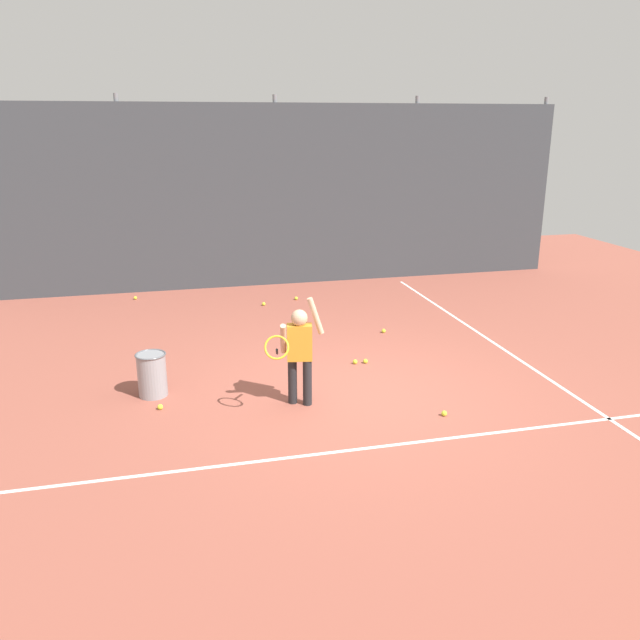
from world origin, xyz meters
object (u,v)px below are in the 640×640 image
ball_hopper (152,374)px  tennis_ball_6 (264,304)px  tennis_ball_4 (365,361)px  tennis_ball_7 (296,298)px  tennis_player (299,349)px  tennis_ball_5 (444,413)px  tennis_ball_0 (384,331)px  tennis_ball_3 (160,407)px  tennis_ball_2 (355,362)px  tennis_ball_1 (135,298)px

ball_hopper → tennis_ball_6: bearing=62.0°
tennis_ball_4 → tennis_ball_7: same height
tennis_ball_6 → tennis_ball_7: size_ratio=1.00×
tennis_player → tennis_ball_5: 1.89m
tennis_ball_0 → tennis_ball_4: same height
tennis_player → tennis_ball_7: 4.86m
tennis_ball_3 → tennis_ball_5: (3.26, -0.98, 0.00)m
tennis_ball_4 → tennis_ball_6: (-0.95, 3.34, 0.00)m
tennis_ball_5 → tennis_ball_2: bearing=105.9°
tennis_player → tennis_ball_6: tennis_player is taller
tennis_ball_0 → tennis_ball_7: (-0.99, 2.32, 0.00)m
tennis_ball_5 → tennis_ball_7: size_ratio=1.00×
tennis_ball_3 → tennis_ball_6: (1.92, 4.22, 0.00)m
tennis_ball_4 → tennis_ball_0: bearing=60.5°
tennis_ball_0 → tennis_ball_7: bearing=113.1°
tennis_ball_3 → tennis_ball_7: (2.60, 4.47, 0.00)m
tennis_player → tennis_ball_1: 5.92m
tennis_ball_4 → tennis_ball_5: size_ratio=1.00×
tennis_ball_2 → tennis_ball_4: 0.15m
ball_hopper → tennis_ball_1: 4.81m
tennis_ball_2 → tennis_ball_0: bearing=55.3°
tennis_ball_4 → tennis_ball_6: same height
tennis_ball_2 → tennis_ball_4: bearing=-4.6°
tennis_ball_0 → tennis_ball_2: size_ratio=1.00×
tennis_ball_6 → tennis_ball_4: bearing=-74.0°
ball_hopper → tennis_ball_3: 0.53m
tennis_ball_4 → tennis_ball_7: (-0.28, 3.58, 0.00)m
tennis_ball_3 → tennis_ball_0: bearing=30.9°
tennis_ball_0 → tennis_player: bearing=-128.8°
tennis_ball_0 → tennis_ball_5: 3.14m
tennis_ball_2 → tennis_ball_3: same height
ball_hopper → tennis_ball_3: ball_hopper is taller
tennis_ball_3 → tennis_ball_2: bearing=18.2°
tennis_player → tennis_ball_3: bearing=-178.1°
tennis_ball_2 → tennis_ball_6: same height
tennis_ball_4 → tennis_ball_7: bearing=94.4°
tennis_ball_1 → tennis_player: bearing=-69.0°
ball_hopper → tennis_ball_6: size_ratio=8.52×
ball_hopper → tennis_ball_2: 2.85m
tennis_ball_1 → tennis_ball_4: 5.48m
tennis_ball_0 → tennis_ball_1: size_ratio=1.00×
tennis_ball_4 → tennis_ball_7: size_ratio=1.00×
ball_hopper → tennis_ball_5: (3.34, -1.43, -0.26)m
tennis_player → tennis_ball_4: bearing=53.3°
tennis_player → tennis_ball_5: bearing=-14.4°
tennis_ball_4 → tennis_ball_5: bearing=-78.4°
tennis_ball_1 → tennis_ball_7: same height
tennis_ball_3 → tennis_ball_7: size_ratio=1.00×
tennis_ball_2 → tennis_ball_3: (-2.73, -0.90, 0.00)m
tennis_ball_1 → tennis_ball_7: (3.04, -0.77, 0.00)m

